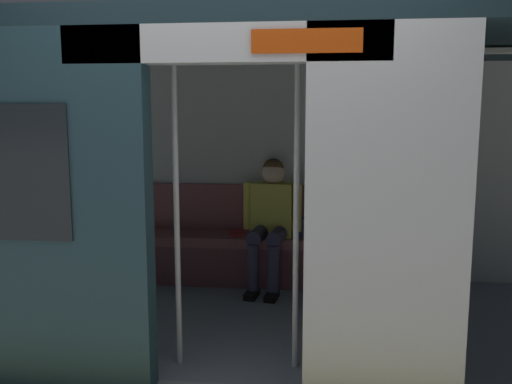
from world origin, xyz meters
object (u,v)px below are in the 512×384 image
person_seated (271,214)px  book (237,233)px  grab_pole_door (177,208)px  bench_seat (263,247)px  handbag (310,228)px  train_car (244,137)px  grab_pole_far (296,209)px

person_seated → book: 0.40m
person_seated → grab_pole_door: grab_pole_door is taller
bench_seat → grab_pole_door: grab_pole_door is taller
bench_seat → handbag: 0.48m
bench_seat → grab_pole_door: (0.37, 1.69, 0.67)m
book → person_seated: bearing=151.5°
train_car → bench_seat: 1.44m
handbag → grab_pole_door: bearing=64.7°
bench_seat → grab_pole_far: size_ratio=1.28×
grab_pole_door → grab_pole_far: bearing=-177.7°
person_seated → handbag: size_ratio=4.60×
person_seated → grab_pole_far: (-0.29, 1.61, 0.34)m
book → train_car: bearing=88.6°
train_car → handbag: size_ratio=24.62×
bench_seat → grab_pole_far: 1.83m
handbag → grab_pole_door: (0.82, 1.73, 0.48)m
train_car → grab_pole_door: size_ratio=3.11×
bench_seat → train_car: bearing=86.9°
handbag → person_seated: bearing=13.2°
book → grab_pole_door: size_ratio=0.11×
handbag → grab_pole_door: 1.97m
person_seated → grab_pole_far: size_ratio=0.58×
book → grab_pole_far: bearing=97.2°
bench_seat → handbag: size_ratio=10.11×
train_car → person_seated: train_car is taller
train_car → handbag: (-0.49, -0.98, -0.89)m
bench_seat → person_seated: person_seated is taller
bench_seat → grab_pole_far: (-0.37, 1.66, 0.67)m
handbag → book: handbag is taller
bench_seat → grab_pole_far: bearing=102.7°
person_seated → train_car: bearing=81.6°
person_seated → handbag: bearing=-166.8°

